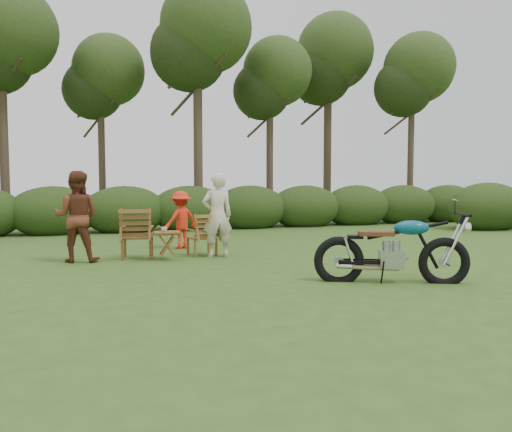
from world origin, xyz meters
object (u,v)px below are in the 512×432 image
object	(u,v)px
side_table	(167,246)
cup	(164,229)
child	(181,248)
adult_b	(78,262)
motorcycle	(391,282)
adult_a	(218,257)
lawn_chair_right	(202,255)
lawn_chair_left	(138,258)

from	to	relation	value
side_table	cup	size ratio (longest dim) A/B	4.61
child	adult_b	bearing A→B (deg)	4.79
cup	adult_b	bearing A→B (deg)	169.51
cup	child	distance (m)	1.73
motorcycle	cup	xyz separation A→B (m)	(-2.87, 3.32, 0.60)
side_table	adult_a	xyz separation A→B (m)	(1.02, 0.02, -0.27)
lawn_chair_right	child	size ratio (longest dim) A/B	0.66
motorcycle	adult_a	world-z (taller)	adult_a
lawn_chair_left	side_table	bearing A→B (deg)	155.80
adult_a	child	distance (m)	1.56
cup	adult_a	world-z (taller)	adult_a
lawn_chair_left	adult_a	size ratio (longest dim) A/B	0.58
lawn_chair_right	child	bearing A→B (deg)	-89.63
side_table	child	xyz separation A→B (m)	(0.57, 1.51, -0.27)
motorcycle	adult_a	xyz separation A→B (m)	(-1.80, 3.34, 0.00)
adult_a	lawn_chair_left	bearing A→B (deg)	-12.83
motorcycle	adult_b	distance (m)	5.75
lawn_chair_left	child	size ratio (longest dim) A/B	0.76
lawn_chair_right	lawn_chair_left	xyz separation A→B (m)	(-1.30, 0.04, 0.00)
adult_b	child	size ratio (longest dim) A/B	1.32
lawn_chair_right	side_table	world-z (taller)	side_table
lawn_chair_right	child	xyz separation A→B (m)	(-0.21, 1.18, 0.00)
adult_a	adult_b	xyz separation A→B (m)	(-2.67, 0.28, 0.00)
lawn_chair_right	side_table	distance (m)	0.89
lawn_chair_left	adult_b	size ratio (longest dim) A/B	0.57
lawn_chair_right	adult_b	world-z (taller)	adult_b
side_table	adult_b	distance (m)	1.69
motorcycle	lawn_chair_left	bearing A→B (deg)	156.91
adult_b	child	distance (m)	2.52
motorcycle	side_table	distance (m)	4.37
lawn_chair_right	adult_a	bearing A→B (deg)	118.34
lawn_chair_right	lawn_chair_left	bearing A→B (deg)	-11.50
cup	child	bearing A→B (deg)	67.67
cup	adult_b	distance (m)	1.73
lawn_chair_left	adult_b	xyz separation A→B (m)	(-1.12, -0.08, 0.00)
cup	adult_b	size ratio (longest dim) A/B	0.07
cup	child	xyz separation A→B (m)	(0.62, 1.51, -0.60)
lawn_chair_right	child	world-z (taller)	child
child	motorcycle	bearing A→B (deg)	91.13
motorcycle	side_table	bearing A→B (deg)	155.16
lawn_chair_left	child	distance (m)	1.57
lawn_chair_right	adult_b	xyz separation A→B (m)	(-2.42, -0.03, 0.00)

